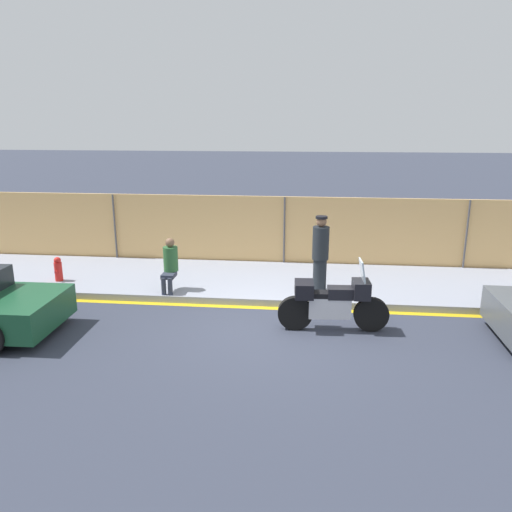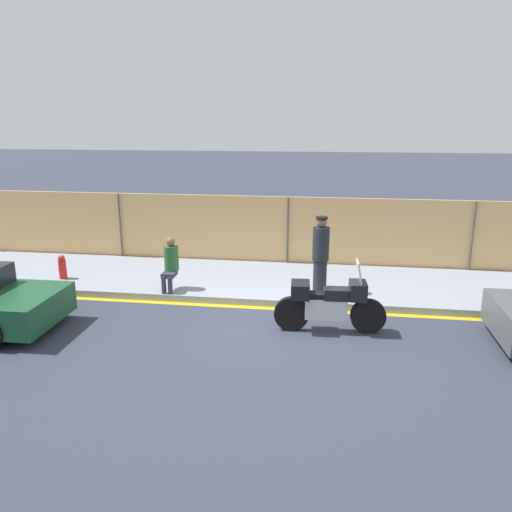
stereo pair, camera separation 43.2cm
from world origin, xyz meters
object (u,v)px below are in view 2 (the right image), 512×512
Objects in this scene: person_seated_on_curb at (171,261)px; fire_hydrant at (62,267)px; motorcycle at (329,303)px; officer_standing at (321,254)px.

fire_hydrant is at bearing 172.48° from person_seated_on_curb.
motorcycle is 1.23× the size of officer_standing.
person_seated_on_curb is at bearing 153.42° from motorcycle.
fire_hydrant is (-2.99, 0.39, -0.39)m from person_seated_on_curb.
officer_standing is 3.51m from person_seated_on_curb.
person_seated_on_curb reaches higher than fire_hydrant.
motorcycle is 6.99m from fire_hydrant.
fire_hydrant is (-6.70, 1.98, -0.13)m from motorcycle.
motorcycle is 1.76× the size of person_seated_on_curb.
motorcycle is 3.58× the size of fire_hydrant.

